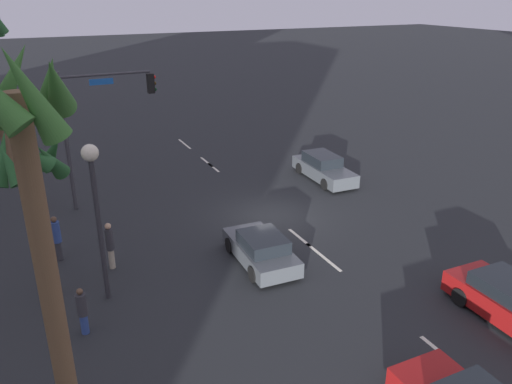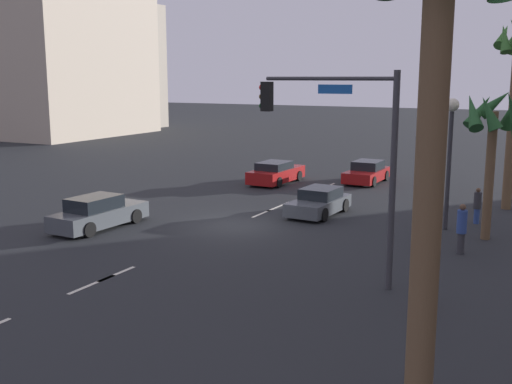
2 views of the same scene
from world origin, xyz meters
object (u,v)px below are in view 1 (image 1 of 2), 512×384
(car_1, at_px, (324,168))
(palm_tree_2, at_px, (26,165))
(pedestrian_2, at_px, (110,244))
(pedestrian_3, at_px, (41,187))
(streetlamp, at_px, (95,193))
(pedestrian_0, at_px, (56,237))
(palm_tree_1, at_px, (32,172))
(pedestrian_1, at_px, (82,310))
(traffic_signal, at_px, (95,117))
(car_3, at_px, (261,249))

(car_1, height_order, palm_tree_2, palm_tree_2)
(pedestrian_2, distance_m, pedestrian_3, 7.94)
(streetlamp, xyz_separation_m, palm_tree_2, (-5.71, 1.87, 2.99))
(streetlamp, bearing_deg, pedestrian_0, 19.15)
(streetlamp, height_order, palm_tree_1, palm_tree_1)
(pedestrian_0, relative_size, pedestrian_1, 1.16)
(traffic_signal, relative_size, streetlamp, 1.19)
(car_1, bearing_deg, car_3, 133.45)
(streetlamp, bearing_deg, palm_tree_1, 61.51)
(pedestrian_1, height_order, palm_tree_1, palm_tree_1)
(car_3, distance_m, traffic_signal, 10.61)
(pedestrian_2, height_order, pedestrian_3, pedestrian_2)
(pedestrian_0, bearing_deg, traffic_signal, -28.28)
(car_1, xyz_separation_m, streetlamp, (-6.90, 13.39, 3.33))
(car_1, bearing_deg, pedestrian_1, 120.90)
(car_1, bearing_deg, pedestrian_3, 79.27)
(car_3, relative_size, streetlamp, 0.72)
(streetlamp, distance_m, pedestrian_0, 4.83)
(pedestrian_1, distance_m, pedestrian_2, 4.03)
(car_1, xyz_separation_m, palm_tree_2, (-12.61, 15.26, 6.31))
(car_1, distance_m, palm_tree_2, 20.78)
(car_3, distance_m, streetlamp, 6.85)
(pedestrian_3, bearing_deg, streetlamp, -171.86)
(car_1, bearing_deg, pedestrian_0, 102.73)
(car_3, bearing_deg, car_1, -46.55)
(pedestrian_2, bearing_deg, traffic_signal, -7.97)
(traffic_signal, relative_size, pedestrian_0, 3.53)
(pedestrian_2, relative_size, pedestrian_3, 1.04)
(car_3, relative_size, palm_tree_1, 0.67)
(car_1, relative_size, pedestrian_2, 2.44)
(car_1, xyz_separation_m, pedestrian_2, (-4.91, 12.85, 0.38))
(pedestrian_1, relative_size, pedestrian_2, 0.85)
(traffic_signal, xyz_separation_m, pedestrian_0, (-5.05, 2.72, -3.48))
(pedestrian_0, bearing_deg, car_3, -117.43)
(palm_tree_2, bearing_deg, pedestrian_2, -17.39)
(palm_tree_2, bearing_deg, car_3, -54.58)
(pedestrian_0, xyz_separation_m, palm_tree_2, (-9.30, 0.62, 5.97))
(traffic_signal, height_order, pedestrian_2, traffic_signal)
(pedestrian_2, bearing_deg, car_3, -111.55)
(traffic_signal, height_order, streetlamp, traffic_signal)
(pedestrian_1, xyz_separation_m, pedestrian_3, (11.42, 0.37, 0.14))
(car_1, xyz_separation_m, car_3, (-7.04, 7.43, -0.06))
(car_1, xyz_separation_m, pedestrian_3, (2.80, 14.77, 0.34))
(streetlamp, height_order, pedestrian_3, streetlamp)
(streetlamp, relative_size, pedestrian_0, 2.97)
(pedestrian_3, xyz_separation_m, palm_tree_2, (-15.41, 0.49, 5.97))
(traffic_signal, distance_m, palm_tree_2, 14.95)
(car_3, height_order, streetlamp, streetlamp)
(pedestrian_0, distance_m, pedestrian_1, 5.32)
(streetlamp, distance_m, pedestrian_1, 3.71)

